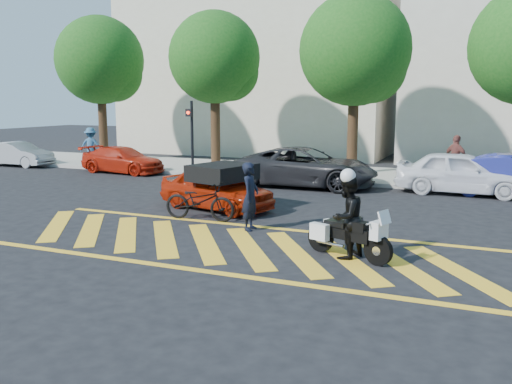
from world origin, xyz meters
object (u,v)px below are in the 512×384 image
at_px(officer_moto, 347,217).
at_px(parked_mid_right, 461,173).
at_px(parked_left, 123,160).
at_px(parked_mid_left, 306,167).
at_px(officer_bike, 250,196).
at_px(parked_far_left, 18,154).
at_px(bicycle, 200,201).
at_px(police_motorcycle, 347,235).
at_px(red_convertible, 216,189).

height_order(officer_moto, parked_mid_right, officer_moto).
distance_m(parked_left, parked_mid_left, 8.78).
xyz_separation_m(officer_bike, officer_moto, (2.81, -1.48, 0.01)).
distance_m(officer_bike, parked_left, 12.30).
distance_m(officer_bike, parked_far_left, 17.63).
height_order(officer_bike, bicycle, officer_bike).
relative_size(parked_mid_left, parked_mid_right, 1.22).
bearing_deg(bicycle, parked_mid_right, -45.31).
distance_m(police_motorcycle, red_convertible, 5.91).
bearing_deg(parked_left, parked_far_left, 94.00).
distance_m(police_motorcycle, parked_left, 15.44).
bearing_deg(parked_left, officer_bike, -124.58).
bearing_deg(parked_mid_left, parked_far_left, 86.85).
bearing_deg(parked_far_left, red_convertible, -113.43).
relative_size(bicycle, red_convertible, 0.55).
relative_size(officer_moto, red_convertible, 0.47).
distance_m(officer_moto, parked_far_left, 20.80).
xyz_separation_m(parked_mid_left, parked_mid_right, (5.48, 0.52, 0.01)).
height_order(police_motorcycle, parked_mid_right, parked_mid_right).
relative_size(officer_moto, parked_mid_left, 0.32).
distance_m(bicycle, parked_far_left, 15.88).
bearing_deg(parked_left, red_convertible, -122.73).
bearing_deg(bicycle, parked_far_left, 59.11).
height_order(police_motorcycle, parked_mid_left, parked_mid_left).
bearing_deg(parked_mid_left, officer_moto, -158.17).
bearing_deg(parked_mid_left, parked_mid_right, -85.79).
xyz_separation_m(parked_far_left, parked_left, (6.26, 0.00, -0.01)).
relative_size(bicycle, parked_mid_right, 0.46).
relative_size(police_motorcycle, officer_moto, 1.12).
bearing_deg(officer_moto, officer_bike, -96.26).
bearing_deg(red_convertible, bicycle, -154.95).
relative_size(police_motorcycle, parked_mid_left, 0.36).
height_order(officer_bike, parked_far_left, officer_bike).
bearing_deg(police_motorcycle, parked_far_left, 175.41).
bearing_deg(parked_far_left, officer_bike, -116.92).
height_order(parked_far_left, parked_left, parked_far_left).
height_order(bicycle, parked_mid_left, parked_mid_left).
bearing_deg(parked_left, bicycle, -128.33).
distance_m(officer_bike, officer_moto, 3.18).
relative_size(bicycle, police_motorcycle, 1.04).
bearing_deg(bicycle, police_motorcycle, -117.03).
bearing_deg(police_motorcycle, red_convertible, 165.87).
height_order(red_convertible, parked_far_left, red_convertible).
bearing_deg(parked_mid_left, bicycle, 171.48).
bearing_deg(police_motorcycle, parked_left, 165.16).
relative_size(officer_bike, police_motorcycle, 0.88).
distance_m(bicycle, parked_left, 10.69).
bearing_deg(bicycle, parked_left, 43.73).
xyz_separation_m(parked_far_left, parked_mid_left, (15.02, -0.52, 0.15)).
relative_size(red_convertible, parked_mid_left, 0.69).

